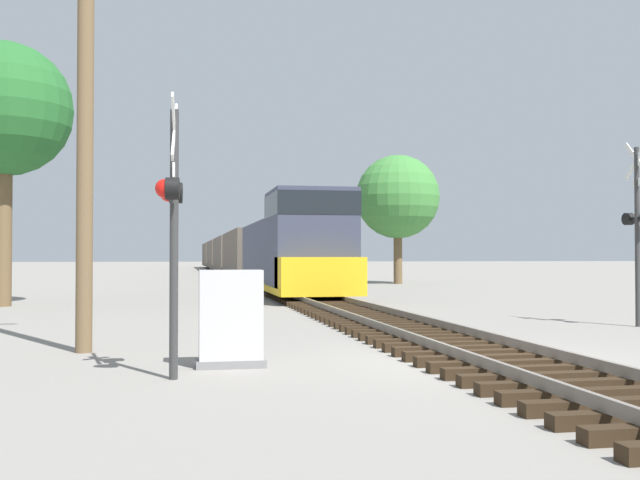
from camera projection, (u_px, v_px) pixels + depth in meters
The scene contains 9 objects.
ground_plane at pixel (487, 362), 11.94m from camera, with size 400.00×400.00×0.00m, color gray.
rail_track_bed at pixel (487, 354), 11.94m from camera, with size 2.60×160.00×0.31m.
freight_train at pixel (234, 255), 66.88m from camera, with size 3.03×86.73×4.14m.
crossing_signal_near at pixel (172, 208), 10.33m from camera, with size 0.37×1.01×3.89m.
crossing_signal_far at pixel (638, 223), 17.97m from camera, with size 0.34×1.00×4.48m.
relay_cabinet at pixel (231, 319), 11.44m from camera, with size 1.05×0.51×1.48m.
utility_pole at pixel (85, 82), 13.23m from camera, with size 1.80×0.29×9.31m.
tree_far_right at pixel (4, 111), 25.21m from camera, with size 4.52×4.52×8.92m.
tree_mid_background at pixel (398, 197), 45.15m from camera, with size 5.05×5.05×7.79m.
Camera 1 is at (-4.86, -11.27, 1.70)m, focal length 42.00 mm.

